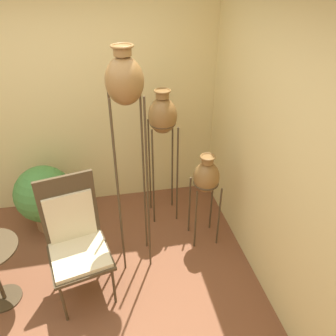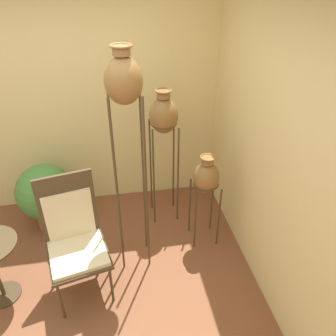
% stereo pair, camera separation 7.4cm
% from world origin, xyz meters
% --- Properties ---
extents(ground_plane, '(14.00, 14.00, 0.00)m').
position_xyz_m(ground_plane, '(0.00, 0.00, 0.00)').
color(ground_plane, brown).
extents(wall_back, '(7.50, 0.06, 2.70)m').
position_xyz_m(wall_back, '(0.00, 1.78, 1.35)').
color(wall_back, beige).
rests_on(wall_back, ground_plane).
extents(wall_right, '(0.06, 7.50, 2.70)m').
position_xyz_m(wall_right, '(1.78, 0.00, 1.35)').
color(wall_right, beige).
rests_on(wall_right, ground_plane).
extents(vase_stand_tall, '(0.30, 0.30, 2.16)m').
position_xyz_m(vase_stand_tall, '(0.61, 0.59, 1.83)').
color(vase_stand_tall, '#473823').
rests_on(vase_stand_tall, ground_plane).
extents(vase_stand_medium, '(0.31, 0.31, 1.59)m').
position_xyz_m(vase_stand_medium, '(1.02, 1.25, 1.29)').
color(vase_stand_medium, '#473823').
rests_on(vase_stand_medium, ground_plane).
extents(vase_stand_short, '(0.28, 0.28, 1.06)m').
position_xyz_m(vase_stand_short, '(1.38, 0.74, 0.80)').
color(vase_stand_short, '#473823').
rests_on(vase_stand_short, ground_plane).
extents(chair, '(0.62, 0.62, 1.17)m').
position_xyz_m(chair, '(0.07, 0.33, 0.62)').
color(chair, '#473823').
rests_on(chair, ground_plane).
extents(potted_plant, '(0.64, 0.64, 0.78)m').
position_xyz_m(potted_plant, '(-0.34, 1.29, 0.44)').
color(potted_plant, olive).
rests_on(potted_plant, ground_plane).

